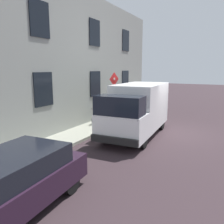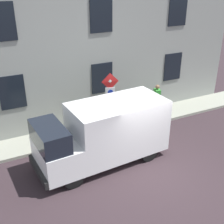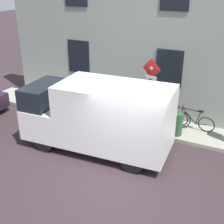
{
  "view_description": "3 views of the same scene",
  "coord_description": "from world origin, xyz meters",
  "px_view_note": "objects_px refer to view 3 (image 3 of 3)",
  "views": [
    {
      "loc": [
        -2.76,
        11.77,
        3.26
      ],
      "look_at": [
        2.85,
        1.32,
        1.01
      ],
      "focal_mm": 36.75,
      "sensor_mm": 36.0,
      "label": 1
    },
    {
      "loc": [
        -7.68,
        5.65,
        6.99
      ],
      "look_at": [
        2.93,
        0.34,
        1.33
      ],
      "focal_mm": 46.6,
      "sensor_mm": 36.0,
      "label": 2
    },
    {
      "loc": [
        -6.79,
        -3.09,
        5.72
      ],
      "look_at": [
        2.63,
        1.56,
        0.94
      ],
      "focal_mm": 47.8,
      "sensor_mm": 36.0,
      "label": 3
    }
  ],
  "objects_px": {
    "sign_post_stacked": "(151,88)",
    "delivery_van": "(99,116)",
    "bicycle_black": "(193,120)",
    "bicycle_red": "(170,116)",
    "litter_bin": "(177,124)",
    "bicycle_blue": "(148,112)"
  },
  "relations": [
    {
      "from": "sign_post_stacked",
      "to": "bicycle_red",
      "type": "height_order",
      "value": "sign_post_stacked"
    },
    {
      "from": "bicycle_red",
      "to": "litter_bin",
      "type": "xyz_separation_m",
      "value": [
        -0.74,
        -0.48,
        0.08
      ]
    },
    {
      "from": "sign_post_stacked",
      "to": "delivery_van",
      "type": "height_order",
      "value": "sign_post_stacked"
    },
    {
      "from": "sign_post_stacked",
      "to": "delivery_van",
      "type": "bearing_deg",
      "value": 148.0
    },
    {
      "from": "bicycle_red",
      "to": "litter_bin",
      "type": "bearing_deg",
      "value": 126.27
    },
    {
      "from": "sign_post_stacked",
      "to": "litter_bin",
      "type": "relative_size",
      "value": 3.11
    },
    {
      "from": "bicycle_red",
      "to": "bicycle_blue",
      "type": "bearing_deg",
      "value": 3.43
    },
    {
      "from": "sign_post_stacked",
      "to": "bicycle_blue",
      "type": "height_order",
      "value": "sign_post_stacked"
    },
    {
      "from": "bicycle_black",
      "to": "bicycle_red",
      "type": "relative_size",
      "value": 1.0
    },
    {
      "from": "delivery_van",
      "to": "bicycle_red",
      "type": "height_order",
      "value": "delivery_van"
    },
    {
      "from": "delivery_van",
      "to": "bicycle_blue",
      "type": "distance_m",
      "value": 3.02
    },
    {
      "from": "sign_post_stacked",
      "to": "litter_bin",
      "type": "height_order",
      "value": "sign_post_stacked"
    },
    {
      "from": "bicycle_black",
      "to": "litter_bin",
      "type": "relative_size",
      "value": 1.9
    },
    {
      "from": "delivery_van",
      "to": "bicycle_red",
      "type": "xyz_separation_m",
      "value": [
        2.78,
        -1.79,
        -0.82
      ]
    },
    {
      "from": "sign_post_stacked",
      "to": "delivery_van",
      "type": "xyz_separation_m",
      "value": [
        -1.9,
        1.19,
        -0.58
      ]
    },
    {
      "from": "litter_bin",
      "to": "delivery_van",
      "type": "bearing_deg",
      "value": 132.02
    },
    {
      "from": "sign_post_stacked",
      "to": "bicycle_red",
      "type": "xyz_separation_m",
      "value": [
        0.89,
        -0.6,
        -1.4
      ]
    },
    {
      "from": "bicycle_black",
      "to": "delivery_van",
      "type": "bearing_deg",
      "value": 51.42
    },
    {
      "from": "bicycle_black",
      "to": "litter_bin",
      "type": "xyz_separation_m",
      "value": [
        -0.74,
        0.46,
        0.08
      ]
    },
    {
      "from": "bicycle_blue",
      "to": "litter_bin",
      "type": "xyz_separation_m",
      "value": [
        -0.74,
        -1.42,
        0.08
      ]
    },
    {
      "from": "delivery_van",
      "to": "bicycle_black",
      "type": "xyz_separation_m",
      "value": [
        2.78,
        -2.73,
        -0.82
      ]
    },
    {
      "from": "bicycle_black",
      "to": "bicycle_blue",
      "type": "distance_m",
      "value": 1.88
    }
  ]
}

